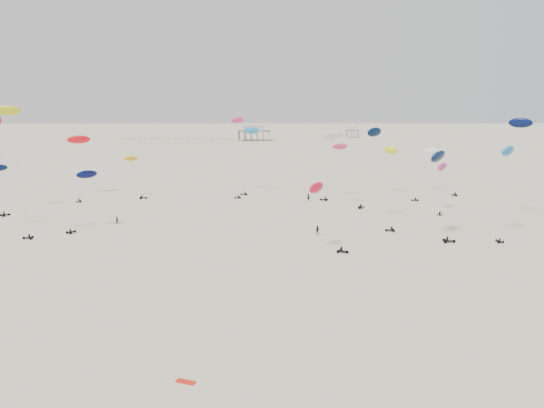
{
  "coord_description": "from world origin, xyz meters",
  "views": [
    {
      "loc": [
        -0.64,
        -3.07,
        24.38
      ],
      "look_at": [
        0.0,
        88.0,
        7.0
      ],
      "focal_mm": 35.0,
      "sensor_mm": 36.0,
      "label": 1
    }
  ],
  "objects_px": {
    "pavilion_small": "(353,133)",
    "spectator_0": "(117,224)",
    "rig_0": "(438,162)",
    "pavilion_main": "(254,134)",
    "rig_9": "(378,151)",
    "rig_4": "(323,202)"
  },
  "relations": [
    {
      "from": "pavilion_small",
      "to": "spectator_0",
      "type": "xyz_separation_m",
      "value": [
        -91.71,
        -276.82,
        -3.49
      ]
    },
    {
      "from": "rig_0",
      "to": "spectator_0",
      "type": "bearing_deg",
      "value": 24.02
    },
    {
      "from": "pavilion_main",
      "to": "rig_0",
      "type": "height_order",
      "value": "rig_0"
    },
    {
      "from": "pavilion_main",
      "to": "pavilion_small",
      "type": "xyz_separation_m",
      "value": [
        70.0,
        30.0,
        -0.74
      ]
    },
    {
      "from": "pavilion_main",
      "to": "rig_9",
      "type": "bearing_deg",
      "value": -82.66
    },
    {
      "from": "pavilion_small",
      "to": "rig_9",
      "type": "xyz_separation_m",
      "value": [
        -38.38,
        -275.34,
        11.28
      ]
    },
    {
      "from": "pavilion_small",
      "to": "rig_9",
      "type": "relative_size",
      "value": 0.44
    },
    {
      "from": "rig_4",
      "to": "rig_9",
      "type": "relative_size",
      "value": 0.57
    },
    {
      "from": "pavilion_small",
      "to": "pavilion_main",
      "type": "bearing_deg",
      "value": -156.8
    },
    {
      "from": "pavilion_main",
      "to": "rig_0",
      "type": "relative_size",
      "value": 1.59
    },
    {
      "from": "rig_9",
      "to": "spectator_0",
      "type": "distance_m",
      "value": 55.35
    },
    {
      "from": "pavilion_main",
      "to": "spectator_0",
      "type": "distance_m",
      "value": 247.81
    },
    {
      "from": "pavilion_main",
      "to": "rig_9",
      "type": "relative_size",
      "value": 1.03
    },
    {
      "from": "pavilion_small",
      "to": "rig_0",
      "type": "distance_m",
      "value": 239.24
    },
    {
      "from": "pavilion_small",
      "to": "rig_9",
      "type": "distance_m",
      "value": 278.23
    },
    {
      "from": "pavilion_main",
      "to": "spectator_0",
      "type": "xyz_separation_m",
      "value": [
        -21.71,
        -246.82,
        -4.22
      ]
    },
    {
      "from": "rig_9",
      "to": "spectator_0",
      "type": "height_order",
      "value": "rig_9"
    },
    {
      "from": "pavilion_small",
      "to": "rig_4",
      "type": "height_order",
      "value": "rig_4"
    },
    {
      "from": "pavilion_main",
      "to": "rig_9",
      "type": "distance_m",
      "value": 247.6
    },
    {
      "from": "spectator_0",
      "to": "pavilion_main",
      "type": "bearing_deg",
      "value": -71.27
    },
    {
      "from": "rig_4",
      "to": "spectator_0",
      "type": "bearing_deg",
      "value": -83.07
    },
    {
      "from": "pavilion_small",
      "to": "rig_0",
      "type": "height_order",
      "value": "rig_0"
    }
  ]
}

